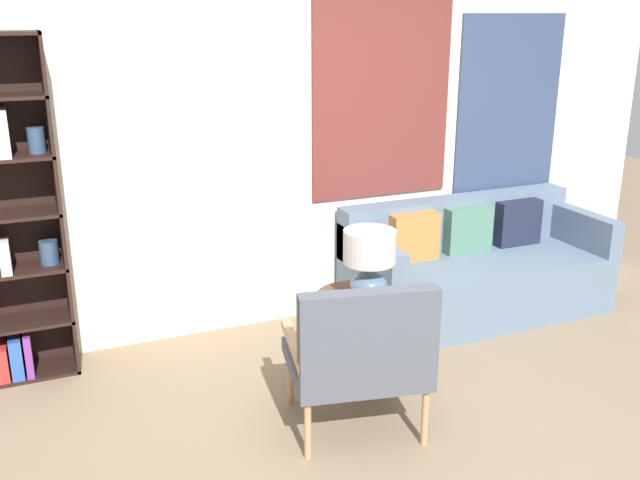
{
  "coord_description": "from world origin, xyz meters",
  "views": [
    {
      "loc": [
        -1.51,
        -2.45,
        2.12
      ],
      "look_at": [
        -0.02,
        1.03,
        0.9
      ],
      "focal_mm": 40.0,
      "sensor_mm": 36.0,
      "label": 1
    }
  ],
  "objects_px": {
    "armchair": "(361,352)",
    "table_lamp": "(369,259)",
    "side_table": "(357,306)",
    "couch": "(473,270)"
  },
  "relations": [
    {
      "from": "side_table",
      "to": "couch",
      "type": "bearing_deg",
      "value": 26.74
    },
    {
      "from": "side_table",
      "to": "table_lamp",
      "type": "distance_m",
      "value": 0.32
    },
    {
      "from": "armchair",
      "to": "side_table",
      "type": "bearing_deg",
      "value": 65.79
    },
    {
      "from": "armchair",
      "to": "table_lamp",
      "type": "bearing_deg",
      "value": 59.11
    },
    {
      "from": "armchair",
      "to": "couch",
      "type": "relative_size",
      "value": 0.46
    },
    {
      "from": "armchair",
      "to": "table_lamp",
      "type": "height_order",
      "value": "table_lamp"
    },
    {
      "from": "side_table",
      "to": "armchair",
      "type": "bearing_deg",
      "value": -114.21
    },
    {
      "from": "armchair",
      "to": "table_lamp",
      "type": "relative_size",
      "value": 2.12
    },
    {
      "from": "couch",
      "to": "side_table",
      "type": "relative_size",
      "value": 3.38
    },
    {
      "from": "armchair",
      "to": "side_table",
      "type": "relative_size",
      "value": 1.55
    }
  ]
}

